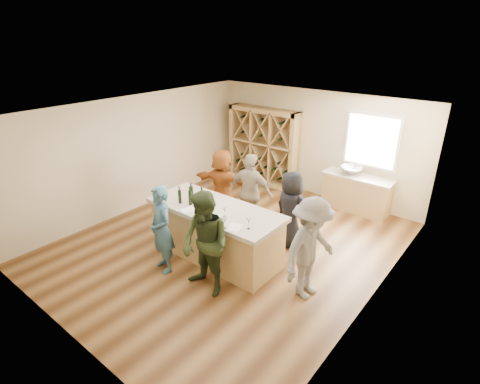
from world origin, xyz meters
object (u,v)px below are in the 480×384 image
Objects in this scene: wine_bottle_b at (180,197)px; wine_bottle_c at (191,195)px; wine_bottle_e at (202,199)px; wine_rack at (264,147)px; tasting_counter_base at (216,234)px; person_server at (311,249)px; person_far_left at (222,184)px; person_near_right at (206,245)px; person_near_left at (161,230)px; sink at (351,170)px; person_far_right at (291,210)px; person_far_mid at (251,193)px; wine_bottle_d at (190,198)px.

wine_bottle_c is at bearing 48.04° from wine_bottle_b.
wine_rack is at bearing 109.27° from wine_bottle_e.
person_server is at bearing 2.59° from tasting_counter_base.
wine_bottle_e is 1.80m from person_far_left.
person_near_right reaches higher than person_server.
person_near_left is 1.07m from person_near_right.
person_far_left reaches higher than wine_bottle_e.
person_server is at bearing 40.55° from person_near_right.
wine_bottle_e reaches higher than sink.
tasting_counter_base is at bearing 82.15° from person_near_left.
person_near_right reaches higher than wine_bottle_e.
person_far_right is (-0.21, -2.46, -0.19)m from sink.
person_far_mid is 1.06m from person_far_right.
tasting_counter_base is at bearing 86.57° from person_far_mid.
sink is at bearing -127.13° from person_far_mid.
wine_bottle_b is 0.23m from wine_bottle_c.
wine_bottle_b is 0.48m from wine_bottle_e.
wine_bottle_d is 1.77m from person_far_left.
person_far_left is (-1.06, 1.41, 0.34)m from tasting_counter_base.
wine_bottle_b is 0.16× the size of person_far_right.
person_far_right is at bearing 44.92° from wine_bottle_b.
wine_bottle_e is at bearing 66.10° from person_far_right.
wine_rack is at bearing 112.58° from tasting_counter_base.
person_far_right is (0.30, 2.19, -0.10)m from person_near_right.
wine_rack reaches higher than wine_bottle_d.
wine_bottle_c reaches higher than wine_bottle_b.
wine_rack is at bearing 51.35° from person_server.
person_near_left is 2.43m from person_far_left.
person_far_left is (-0.61, 1.61, -0.38)m from wine_bottle_d.
wine_bottle_c is 1.12× the size of wine_bottle_d.
person_near_left is 1.03× the size of person_far_right.
sink is 2.48m from person_far_right.
wine_bottle_b is (-1.77, -4.02, 0.20)m from sink.
person_server reaches higher than person_near_left.
wine_bottle_c is at bearing 95.52° from person_far_left.
wine_bottle_d is (-0.45, -0.20, 0.73)m from tasting_counter_base.
person_near_left is 2.69m from person_server.
person_far_right reaches higher than sink.
wine_bottle_b is (0.93, -4.09, 0.11)m from wine_rack.
wine_bottle_b is at bearing -77.27° from wine_rack.
sink is 4.10m from wine_bottle_e.
tasting_counter_base is at bearing 24.47° from wine_bottle_d.
person_far_left reaches higher than sink.
tasting_counter_base is 0.78m from wine_bottle_e.
person_far_left is (0.53, -2.41, -0.26)m from wine_rack.
sink is at bearing 68.41° from wine_bottle_d.
person_near_right reaches higher than person_near_left.
wine_bottle_d is (-1.56, -3.95, 0.21)m from sink.
wine_rack is 7.53× the size of wine_bottle_d.
tasting_counter_base is at bearing 22.98° from wine_bottle_b.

